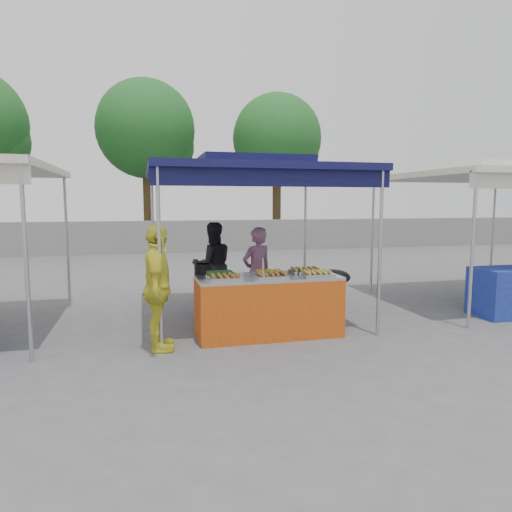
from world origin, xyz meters
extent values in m
plane|color=#515153|center=(0.00, 0.00, 0.00)|extent=(80.00, 80.00, 0.00)
cube|color=slate|center=(0.00, 11.00, 0.60)|extent=(40.00, 0.25, 1.20)
cylinder|color=#A9A8AF|center=(-1.50, -0.50, 1.15)|extent=(0.05, 0.05, 2.30)
cylinder|color=#A9A8AF|center=(1.50, -0.50, 1.15)|extent=(0.05, 0.05, 2.30)
cylinder|color=#A9A8AF|center=(-1.50, 2.50, 1.15)|extent=(0.05, 0.05, 2.30)
cylinder|color=#A9A8AF|center=(1.50, 2.50, 1.15)|extent=(0.05, 0.05, 2.30)
cube|color=#0E0E3A|center=(0.00, 1.00, 2.35)|extent=(3.20, 3.20, 0.10)
cube|color=#0E0E3A|center=(0.00, 1.00, 2.48)|extent=(1.65, 1.65, 0.18)
cube|color=#0E0E3A|center=(0.00, -0.50, 2.20)|extent=(3.20, 0.04, 0.25)
cylinder|color=#A9A8AF|center=(-3.00, -0.50, 1.15)|extent=(0.05, 0.05, 2.30)
cylinder|color=#A9A8AF|center=(-3.00, 2.50, 1.15)|extent=(0.05, 0.05, 2.30)
cylinder|color=#A9A8AF|center=(3.00, -0.50, 1.15)|extent=(0.05, 0.05, 2.30)
cylinder|color=#A9A8AF|center=(3.00, 2.50, 1.15)|extent=(0.05, 0.05, 2.30)
cylinder|color=#A9A8AF|center=(6.00, 2.50, 1.15)|extent=(0.05, 0.05, 2.30)
cube|color=beige|center=(4.50, 1.00, 2.35)|extent=(3.20, 3.20, 0.10)
cube|color=beige|center=(4.50, 1.00, 2.48)|extent=(1.65, 1.65, 0.18)
cylinder|color=#3A2C16|center=(-1.43, 13.14, 2.16)|extent=(0.36, 0.36, 4.31)
sphere|color=#1C541E|center=(-1.43, 13.14, 4.80)|extent=(3.94, 3.94, 3.94)
sphere|color=#1C541E|center=(-0.83, 13.34, 4.19)|extent=(2.71, 2.71, 2.71)
cylinder|color=#3A2C16|center=(3.94, 12.64, 2.04)|extent=(0.36, 0.36, 4.08)
sphere|color=#1C541E|center=(3.94, 12.64, 4.55)|extent=(3.73, 3.73, 3.73)
sphere|color=#1C541E|center=(4.54, 12.84, 3.96)|extent=(2.56, 2.56, 2.56)
cube|color=#AE430F|center=(0.00, -0.10, 0.40)|extent=(2.00, 0.80, 0.81)
cube|color=#A9A8AF|center=(0.00, -0.10, 0.83)|extent=(2.00, 0.80, 0.04)
cube|color=#B4B4B8|center=(-0.65, -0.34, 0.88)|extent=(0.42, 0.30, 0.05)
cube|color=brown|center=(-0.65, -0.34, 0.91)|extent=(0.35, 0.25, 0.02)
cube|color=#B4B4B8|center=(-0.02, -0.34, 0.88)|extent=(0.42, 0.30, 0.05)
cube|color=brown|center=(-0.02, -0.34, 0.91)|extent=(0.35, 0.25, 0.02)
cube|color=#B4B4B8|center=(0.64, -0.34, 0.88)|extent=(0.42, 0.30, 0.05)
cube|color=olive|center=(0.64, -0.34, 0.91)|extent=(0.35, 0.25, 0.02)
cube|color=#B4B4B8|center=(-0.67, 0.00, 0.88)|extent=(0.42, 0.30, 0.05)
cube|color=#1D4E1B|center=(-0.67, 0.00, 0.91)|extent=(0.35, 0.25, 0.02)
cube|color=#B4B4B8|center=(0.04, -0.01, 0.88)|extent=(0.42, 0.30, 0.05)
cube|color=gold|center=(0.04, -0.01, 0.91)|extent=(0.35, 0.25, 0.02)
cube|color=#B4B4B8|center=(0.58, -0.01, 0.88)|extent=(0.42, 0.30, 0.05)
cube|color=olive|center=(0.58, -0.01, 0.91)|extent=(0.35, 0.25, 0.02)
cylinder|color=black|center=(-0.86, 0.27, 0.93)|extent=(0.26, 0.26, 0.15)
cylinder|color=#A9A8AF|center=(-0.15, -0.38, 0.90)|extent=(0.08, 0.08, 0.09)
cylinder|color=black|center=(1.15, 0.25, 0.34)|extent=(0.35, 0.35, 0.68)
ellipsoid|color=black|center=(1.15, 0.25, 0.74)|extent=(0.51, 0.51, 0.23)
cube|color=navy|center=(-0.41, 0.57, 0.14)|extent=(0.48, 0.34, 0.29)
cube|color=navy|center=(0.30, 0.66, 0.16)|extent=(0.55, 0.38, 0.33)
cube|color=navy|center=(0.30, 0.66, 0.49)|extent=(0.54, 0.38, 0.33)
imported|color=#7B4E6C|center=(0.09, 0.90, 0.74)|extent=(0.63, 0.52, 1.48)
imported|color=black|center=(-0.49, 1.80, 0.76)|extent=(0.80, 0.65, 1.53)
imported|color=gold|center=(-1.53, -0.42, 0.80)|extent=(0.45, 0.96, 1.61)
camera|label=1|loc=(-1.70, -6.18, 1.87)|focal=32.00mm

